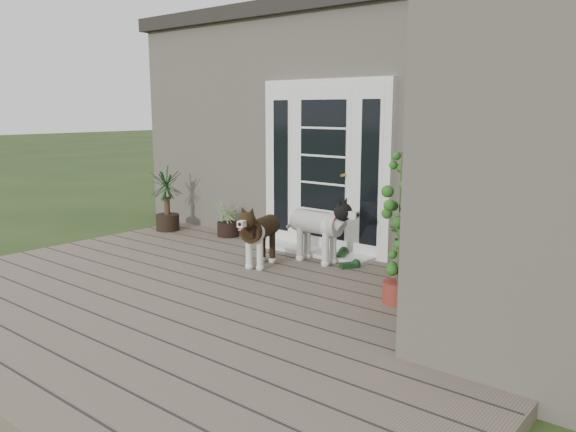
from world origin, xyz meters
The scene contains 16 objects.
deck centered at (0.00, 0.40, 0.06)m, with size 6.20×4.60×0.12m, color #6B5B4C.
house_main centered at (0.00, 4.65, 1.55)m, with size 7.40×4.00×3.10m, color #665E54.
roof_main centered at (0.00, 4.65, 3.20)m, with size 7.60×4.20×0.20m, color #2D2826.
house_wing centered at (2.90, 1.50, 1.55)m, with size 1.60×2.40×3.10m, color #665E54.
door_unit centered at (-0.20, 2.60, 1.19)m, with size 1.90×0.14×2.15m, color white.
door_step centered at (-0.20, 2.40, 0.14)m, with size 1.60×0.40×0.05m, color white.
brindle_dog centered at (-0.33, 1.53, 0.44)m, with size 0.33×0.77×0.64m, color #302011, non-canonical shape.
white_dog centered at (0.08, 2.07, 0.47)m, with size 0.36×0.83×0.70m, color white, non-canonical shape.
spider_plant centered at (-1.74, 2.40, 0.40)m, with size 0.52×0.52×0.55m, color #8AA565, non-canonical shape.
yucca centered at (-2.73, 2.12, 0.59)m, with size 0.66×0.66×0.95m, color black, non-canonical shape.
herb_a centered at (1.11, 2.39, 0.40)m, with size 0.44×0.44×0.56m, color #1A5B20.
herb_b centered at (1.80, 2.13, 0.38)m, with size 0.35×0.35×0.53m, color #23601B.
herb_c centered at (1.99, 2.20, 0.42)m, with size 0.38×0.38×0.60m, color #1A5E1F.
sapling centered at (1.53, 1.37, 0.85)m, with size 0.43×0.43×1.46m, color #1E4C15, non-canonical shape.
clog_left centered at (0.23, 2.39, 0.17)m, with size 0.16×0.34×0.10m, color black, non-canonical shape.
clog_right centered at (0.52, 2.10, 0.16)m, with size 0.12×0.26×0.08m, color #153519, non-canonical shape.
Camera 1 is at (3.96, -3.22, 1.90)m, focal length 35.60 mm.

